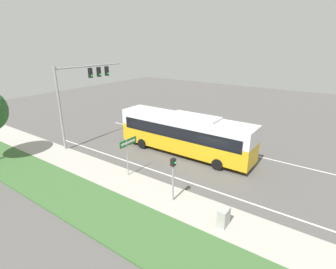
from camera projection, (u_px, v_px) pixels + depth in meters
The scene contains 10 objects.
ground_plane at pixel (215, 165), 21.00m from camera, with size 80.00×80.00×0.00m, color #565451.
sidewalk at pixel (171, 200), 16.21m from camera, with size 2.80×80.00×0.12m.
grass_verge at pixel (136, 228), 13.74m from camera, with size 3.60×80.00×0.10m.
lane_divider_near at pixel (192, 183), 18.23m from camera, with size 0.14×30.00×0.01m.
lane_divider_far at pixel (232, 150), 23.77m from camera, with size 0.14×30.00×0.01m.
bus at pixel (184, 132), 22.47m from camera, with size 2.68×12.16×3.60m.
signal_gantry at pixel (82, 86), 23.95m from camera, with size 7.47×0.41×7.43m.
pedestrian_signal at pixel (173, 173), 15.47m from camera, with size 0.28×0.34×2.91m.
street_sign at pixel (128, 149), 18.53m from camera, with size 1.65×0.08×2.92m.
utility_cabinet at pixel (224, 217), 13.69m from camera, with size 0.74×0.44×1.01m.
Camera 1 is at (-17.67, -7.89, 9.30)m, focal length 28.00 mm.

